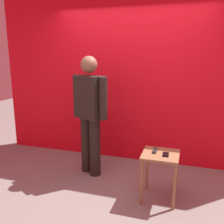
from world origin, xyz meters
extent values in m
plane|color=gray|center=(0.00, 0.00, 0.00)|extent=(12.00, 12.00, 0.00)
cube|color=red|center=(0.00, 1.36, 1.46)|extent=(4.69, 0.12, 2.92)
cylinder|color=black|center=(-0.55, 0.66, 0.43)|extent=(0.22, 0.22, 0.87)
cylinder|color=black|center=(-0.38, 0.57, 0.43)|extent=(0.22, 0.22, 0.87)
cube|color=black|center=(-0.46, 0.61, 1.17)|extent=(0.52, 0.43, 0.61)
cube|color=#2D4784|center=(-0.41, 0.72, 1.20)|extent=(0.12, 0.07, 0.52)
cube|color=#B2333D|center=(-0.40, 0.73, 1.18)|extent=(0.05, 0.03, 0.47)
cylinder|color=black|center=(-0.72, 0.75, 1.19)|extent=(0.16, 0.16, 0.58)
cylinder|color=black|center=(-0.21, 0.48, 1.19)|extent=(0.16, 0.16, 0.58)
sphere|color=brown|center=(-0.46, 0.61, 1.63)|extent=(0.24, 0.24, 0.24)
cube|color=olive|center=(0.62, 0.20, 0.59)|extent=(0.44, 0.44, 0.03)
cylinder|color=olive|center=(0.43, 0.01, 0.29)|extent=(0.04, 0.04, 0.57)
cylinder|color=olive|center=(0.81, 0.01, 0.29)|extent=(0.04, 0.04, 0.57)
cylinder|color=olive|center=(0.43, 0.39, 0.29)|extent=(0.04, 0.04, 0.57)
cylinder|color=olive|center=(0.81, 0.39, 0.29)|extent=(0.04, 0.04, 0.57)
cube|color=black|center=(0.68, 0.18, 0.61)|extent=(0.08, 0.15, 0.01)
cube|color=black|center=(0.54, 0.25, 0.61)|extent=(0.05, 0.17, 0.02)
camera|label=1|loc=(0.91, -2.71, 1.79)|focal=40.51mm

